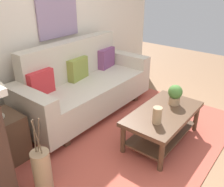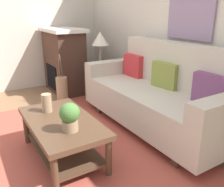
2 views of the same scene
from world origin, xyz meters
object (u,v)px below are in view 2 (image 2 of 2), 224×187
throw_pillow_crimson (134,66)px  fireplace (64,60)px  couch (157,96)px  potted_plant_tabletop (70,116)px  coffee_table (62,130)px  floor_vase (62,91)px  framed_painting (190,14)px  throw_pillow_olive (165,75)px  throw_pillow_plum (210,89)px  side_table (101,82)px  tabletop_vase (47,103)px  table_lamp (100,40)px

throw_pillow_crimson → fireplace: bearing=-157.7°
couch → potted_plant_tabletop: 1.33m
coffee_table → floor_vase: size_ratio=2.39×
framed_painting → throw_pillow_olive: bearing=-90.0°
throw_pillow_plum → side_table: size_ratio=0.64×
framed_painting → fireplace: bearing=-156.1°
potted_plant_tabletop → fireplace: (-2.36, 0.85, 0.02)m
tabletop_vase → potted_plant_tabletop: bearing=4.6°
throw_pillow_plum → tabletop_vase: throw_pillow_plum is taller
side_table → table_lamp: size_ratio=0.98×
potted_plant_tabletop → floor_vase: bearing=162.4°
coffee_table → side_table: side_table is taller
throw_pillow_olive → table_lamp: size_ratio=0.63×
throw_pillow_crimson → throw_pillow_plum: same height
throw_pillow_olive → floor_vase: throw_pillow_olive is taller
couch → tabletop_vase: bearing=-99.5°
throw_pillow_crimson → coffee_table: (0.72, -1.40, -0.37)m
tabletop_vase → fireplace: bearing=154.0°
side_table → tabletop_vase: bearing=-48.0°
throw_pillow_olive → framed_painting: framed_painting is taller
fireplace → table_lamp: bearing=30.3°
tabletop_vase → fireplace: size_ratio=0.17×
throw_pillow_plum → tabletop_vase: (-0.89, -1.46, -0.15)m
coffee_table → tabletop_vase: (-0.27, -0.05, 0.21)m
couch → throw_pillow_olive: bearing=90.0°
couch → fireplace: fireplace is taller
throw_pillow_olive → potted_plant_tabletop: bearing=-77.5°
throw_pillow_olive → side_table: size_ratio=0.64×
coffee_table → side_table: bearing=139.2°
tabletop_vase → potted_plant_tabletop: (0.53, 0.04, 0.04)m
coffee_table → tabletop_vase: bearing=-169.2°
couch → floor_vase: bearing=-151.3°
framed_painting → table_lamp: bearing=-159.5°
throw_pillow_crimson → framed_painting: framed_painting is taller
throw_pillow_crimson → tabletop_vase: bearing=-73.1°
throw_pillow_olive → throw_pillow_plum: bearing=0.0°
throw_pillow_olive → throw_pillow_crimson: bearing=180.0°
couch → throw_pillow_plum: size_ratio=5.97×
table_lamp → couch: bearing=2.0°
throw_pillow_plum → fireplace: (-2.71, -0.57, -0.09)m
tabletop_vase → framed_painting: 2.01m
coffee_table → table_lamp: size_ratio=1.93×
throw_pillow_plum → framed_painting: bearing=152.8°
throw_pillow_olive → fireplace: bearing=-164.5°
coffee_table → fireplace: size_ratio=0.95×
couch → table_lamp: 1.49m
tabletop_vase → throw_pillow_olive: bearing=81.4°
framed_painting → throw_pillow_plum: bearing=-27.2°
fireplace → throw_pillow_plum: bearing=11.8°
throw_pillow_olive → table_lamp: 1.42m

